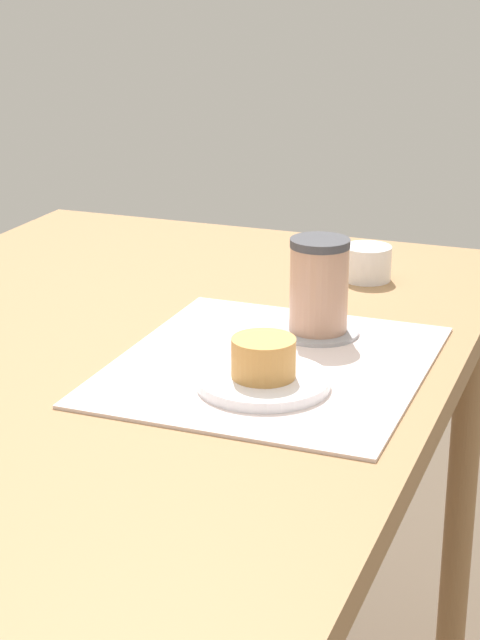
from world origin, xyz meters
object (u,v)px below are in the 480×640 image
coffee_mug (320,284)px  sugar_bowl (367,263)px  pastry_plate (263,381)px  dining_table (112,405)px  pastry (264,358)px

coffee_mug → sugar_bowl: (0.25, 0.00, -0.04)m
pastry_plate → sugar_bowl: 0.44m
pastry_plate → sugar_bowl: bearing=-0.1°
dining_table → pastry_plate: (-0.07, -0.22, 0.09)m
dining_table → coffee_mug: bearing=-62.8°
dining_table → sugar_bowl: (0.37, -0.22, 0.11)m
pastry → sugar_bowl: 0.44m
dining_table → coffee_mug: 0.30m
coffee_mug → sugar_bowl: bearing=1.0°
pastry_plate → coffee_mug: 0.19m
pastry → sugar_bowl: size_ratio=1.00×
dining_table → sugar_bowl: 0.45m
coffee_mug → dining_table: bearing=117.2°
pastry_plate → sugar_bowl: (0.44, -0.00, 0.02)m
coffee_mug → sugar_bowl: 0.26m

